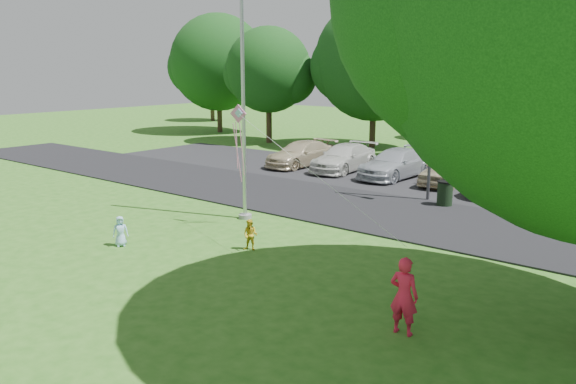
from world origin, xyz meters
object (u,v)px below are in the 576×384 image
Objects in this scene: street_lamp at (439,106)px; child_blue at (120,231)px; child_yellow at (250,235)px; kite at (241,128)px; trash_can at (445,194)px; woman at (404,296)px; flagpole at (243,109)px.

child_blue is (-5.34, -12.08, -3.58)m from street_lamp.
kite reaches higher than child_yellow.
trash_can reaches higher than child_blue.
woman is at bearing -56.29° from child_blue.
flagpole is 8.37m from street_lamp.
trash_can is 0.62× the size of woman.
flagpole reaches higher than child_blue.
street_lamp is 13.26m from woman.
trash_can is 0.12× the size of kite.
flagpole is at bearing 24.00° from child_blue.
child_blue is 0.11× the size of kite.
child_yellow is 0.11× the size of kite.
kite is (-1.88, 1.69, 3.12)m from child_yellow.
child_blue is at bearing -167.47° from child_yellow.
flagpole is 5.75× the size of woman.
street_lamp is 10.57m from child_yellow.
street_lamp is 6.82× the size of child_blue.
street_lamp is 13.68m from child_blue.
kite is (1.69, 3.97, 3.12)m from child_blue.
woman is 6.79m from child_yellow.
flagpole reaches higher than trash_can.
child_yellow is (-2.48, -9.28, -0.04)m from trash_can.
trash_can is 1.08× the size of child_blue.
flagpole reaches higher than street_lamp.
kite reaches higher than trash_can.
trash_can is 9.61m from child_yellow.
woman is (9.16, -4.96, -3.30)m from flagpole.
flagpole is at bearing -117.00° from street_lamp.
street_lamp is at bearing 59.77° from child_yellow.
street_lamp is 6.30× the size of trash_can.
street_lamp is 0.76× the size of kite.
child_yellow is at bearing -24.15° from child_blue.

